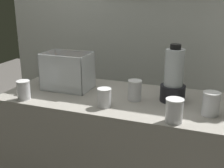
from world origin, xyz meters
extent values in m
cube|color=#9E998E|center=(0.00, 0.00, 0.45)|extent=(1.40, 0.64, 0.90)
cube|color=silver|center=(0.00, 0.77, 1.25)|extent=(2.60, 0.04, 2.50)
cube|color=white|center=(-0.34, 0.03, 0.90)|extent=(0.32, 0.22, 0.01)
cube|color=white|center=(-0.34, -0.07, 1.03)|extent=(0.32, 0.01, 0.25)
cube|color=white|center=(-0.34, 0.14, 1.03)|extent=(0.32, 0.01, 0.25)
cube|color=white|center=(-0.50, 0.03, 1.03)|extent=(0.01, 0.22, 0.25)
cube|color=white|center=(-0.18, 0.03, 1.03)|extent=(0.01, 0.22, 0.25)
cone|color=orange|center=(-0.30, 0.04, 0.92)|extent=(0.11, 0.16, 0.03)
cone|color=orange|center=(-0.35, 0.03, 0.92)|extent=(0.17, 0.05, 0.04)
cone|color=orange|center=(-0.33, 0.04, 0.92)|extent=(0.17, 0.09, 0.03)
cone|color=orange|center=(-0.33, 0.02, 0.92)|extent=(0.10, 0.15, 0.03)
cone|color=orange|center=(-0.38, 0.04, 0.95)|extent=(0.18, 0.05, 0.03)
cone|color=orange|center=(-0.33, 0.03, 0.95)|extent=(0.18, 0.07, 0.03)
cone|color=orange|center=(-0.30, 0.04, 0.95)|extent=(0.15, 0.12, 0.03)
cone|color=orange|center=(-0.37, 0.03, 0.95)|extent=(0.18, 0.06, 0.03)
cone|color=orange|center=(-0.28, 0.03, 0.97)|extent=(0.06, 0.18, 0.03)
cone|color=orange|center=(-0.28, 0.03, 0.99)|extent=(0.06, 0.17, 0.03)
cone|color=orange|center=(-0.33, 0.03, 0.99)|extent=(0.18, 0.06, 0.03)
cone|color=orange|center=(-0.31, 0.04, 0.99)|extent=(0.16, 0.11, 0.03)
cone|color=orange|center=(-0.29, 0.03, 1.00)|extent=(0.04, 0.17, 0.03)
cylinder|color=black|center=(0.38, 0.05, 0.95)|extent=(0.15, 0.15, 0.10)
cylinder|color=silver|center=(0.38, 0.05, 1.11)|extent=(0.12, 0.12, 0.22)
cylinder|color=orange|center=(0.38, 0.05, 1.02)|extent=(0.10, 0.10, 0.04)
cylinder|color=black|center=(0.38, 0.05, 1.24)|extent=(0.06, 0.06, 0.03)
cylinder|color=white|center=(-0.49, -0.25, 0.96)|extent=(0.08, 0.08, 0.11)
cylinder|color=orange|center=(-0.49, -0.25, 0.95)|extent=(0.07, 0.07, 0.10)
cylinder|color=white|center=(-0.49, -0.25, 1.02)|extent=(0.08, 0.08, 0.01)
cylinder|color=white|center=(0.02, -0.19, 0.95)|extent=(0.08, 0.08, 0.10)
cylinder|color=maroon|center=(0.02, -0.19, 0.94)|extent=(0.07, 0.07, 0.08)
cylinder|color=white|center=(0.02, -0.19, 1.01)|extent=(0.08, 0.08, 0.01)
cylinder|color=white|center=(0.16, -0.02, 0.96)|extent=(0.08, 0.08, 0.12)
cylinder|color=yellow|center=(0.16, -0.02, 0.95)|extent=(0.08, 0.08, 0.10)
cylinder|color=white|center=(0.16, -0.02, 1.02)|extent=(0.09, 0.09, 0.01)
cylinder|color=white|center=(0.43, -0.26, 0.96)|extent=(0.09, 0.09, 0.12)
cylinder|color=red|center=(0.43, -0.26, 0.93)|extent=(0.08, 0.08, 0.07)
cylinder|color=white|center=(0.43, -0.26, 1.02)|extent=(0.09, 0.09, 0.01)
cylinder|color=white|center=(0.61, -0.10, 0.96)|extent=(0.09, 0.09, 0.12)
cylinder|color=orange|center=(0.61, -0.10, 0.95)|extent=(0.08, 0.08, 0.09)
cylinder|color=white|center=(0.61, -0.10, 1.03)|extent=(0.09, 0.09, 0.01)
camera|label=1|loc=(0.60, -1.62, 1.53)|focal=45.60mm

